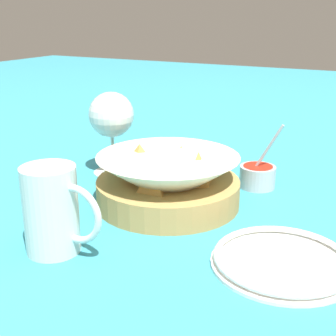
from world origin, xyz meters
TOP-DOWN VIEW (x-y plane):
  - ground_plane at (0.00, 0.00)m, footprint 4.00×4.00m
  - food_basket at (-0.03, 0.02)m, footprint 0.24×0.24m
  - sauce_cup at (0.08, 0.16)m, footprint 0.07×0.06m
  - wine_glass at (-0.20, 0.11)m, footprint 0.09×0.09m
  - beer_mug at (-0.09, -0.19)m, footprint 0.12×0.07m
  - side_plate at (0.19, -0.09)m, footprint 0.18×0.18m

SIDE VIEW (x-z plane):
  - ground_plane at x=0.00m, z-range 0.00..0.00m
  - side_plate at x=0.19m, z-range 0.00..0.01m
  - sauce_cup at x=0.08m, z-range -0.04..0.08m
  - food_basket at x=-0.03m, z-range -0.01..0.09m
  - beer_mug at x=-0.09m, z-range 0.00..0.11m
  - wine_glass at x=-0.20m, z-range 0.03..0.19m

